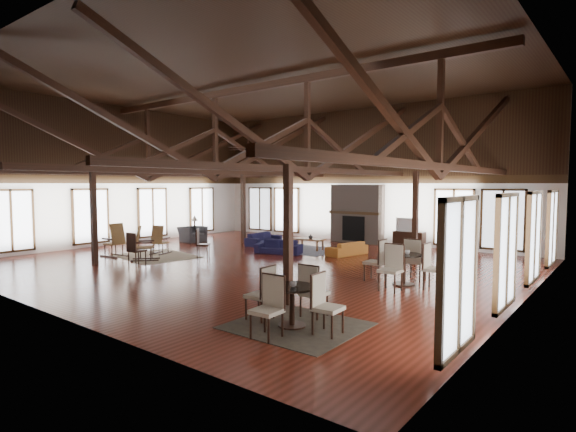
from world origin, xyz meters
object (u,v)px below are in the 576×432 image
Objects in this scene: sofa_navy_left at (264,239)px; tv_console at (409,239)px; sofa_navy_front at (278,247)px; cafe_table_near at (292,298)px; coffee_table at (309,240)px; sofa_orange at (347,248)px; cafe_table_far at (404,263)px; armchair at (192,234)px.

sofa_navy_left is 1.40× the size of tv_console.
sofa_navy_left is (-2.00, 1.46, 0.01)m from sofa_navy_front.
cafe_table_near is at bearing -140.26° from sofa_navy_left.
sofa_navy_front is 1.40× the size of coffee_table.
sofa_orange is at bearing 113.78° from cafe_table_near.
sofa_navy_front is 0.86× the size of cafe_table_near.
cafe_table_far is 1.69× the size of tv_console.
armchair reaches higher than sofa_orange.
cafe_table_far is at bearing 87.36° from cafe_table_near.
cafe_table_far reaches higher than sofa_navy_front.
sofa_navy_left is 8.68m from cafe_table_far.
tv_console reaches higher than sofa_navy_left.
sofa_navy_left is 1.07× the size of sofa_orange.
armchair reaches higher than sofa_navy_left.
coffee_table is (2.37, 0.05, 0.14)m from sofa_navy_left.
armchair is 0.83× the size of tv_console.
tv_console is (-2.54, 11.39, -0.21)m from cafe_table_near.
coffee_table is at bearing 123.29° from cafe_table_near.
tv_console is (3.16, 4.78, 0.07)m from sofa_navy_front.
coffee_table is 1.18× the size of armchair.
cafe_table_near is at bearing -62.12° from coffee_table.
tv_console is (-2.74, 6.89, -0.25)m from cafe_table_far.
sofa_orange is at bearing 137.41° from cafe_table_far.
coffee_table is 0.58× the size of cafe_table_far.
sofa_navy_left is at bearing -147.28° from tv_console.
cafe_table_far is (0.21, 4.50, 0.04)m from cafe_table_near.
tv_console is at bearing -59.53° from armchair.
sofa_navy_left is at bearing 175.80° from coffee_table.
armchair is at bearing -70.83° from sofa_orange.
tv_console is (2.79, 3.27, -0.08)m from coffee_table.
sofa_navy_left is 6.14m from tv_console.
sofa_navy_left is 1.70× the size of armchair.
tv_console reaches higher than sofa_navy_front.
cafe_table_far is (11.20, -2.40, 0.22)m from armchair.
sofa_navy_left is 11.16m from cafe_table_near.
sofa_navy_left is at bearing -68.00° from armchair.
sofa_navy_left reaches higher than sofa_orange.
tv_console is at bearing 111.72° from cafe_table_far.
sofa_orange is 1.31× the size of tv_console.
cafe_table_near is 4.51m from cafe_table_far.
cafe_table_near reaches higher than tv_console.
cafe_table_near reaches higher than sofa_navy_front.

